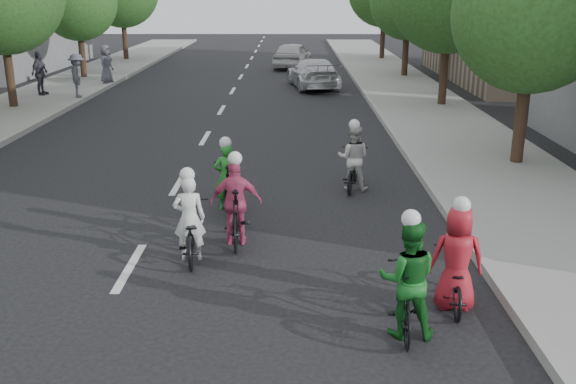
{
  "coord_description": "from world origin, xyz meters",
  "views": [
    {
      "loc": [
        2.78,
        -10.06,
        4.56
      ],
      "look_at": [
        2.71,
        1.15,
        1.0
      ],
      "focal_mm": 40.0,
      "sensor_mm": 36.0,
      "label": 1
    }
  ],
  "objects_px": {
    "cyclist_0": "(227,182)",
    "spectator_1": "(40,73)",
    "spectator_0": "(77,76)",
    "cyclist_5": "(237,209)",
    "follow_car_lead": "(313,73)",
    "cyclist_3": "(455,269)",
    "cyclist_2": "(190,228)",
    "cyclist_1": "(353,164)",
    "spectator_2": "(106,64)",
    "follow_car_trail": "(293,55)",
    "cyclist_4": "(406,287)"
  },
  "relations": [
    {
      "from": "cyclist_3",
      "to": "follow_car_lead",
      "type": "height_order",
      "value": "cyclist_3"
    },
    {
      "from": "cyclist_1",
      "to": "spectator_1",
      "type": "distance_m",
      "value": 18.12
    },
    {
      "from": "cyclist_2",
      "to": "spectator_0",
      "type": "bearing_deg",
      "value": -72.85
    },
    {
      "from": "cyclist_0",
      "to": "follow_car_trail",
      "type": "distance_m",
      "value": 26.1
    },
    {
      "from": "spectator_0",
      "to": "spectator_2",
      "type": "bearing_deg",
      "value": -17.8
    },
    {
      "from": "cyclist_5",
      "to": "spectator_0",
      "type": "xyz_separation_m",
      "value": [
        -8.06,
        16.04,
        0.4
      ]
    },
    {
      "from": "cyclist_5",
      "to": "spectator_2",
      "type": "relative_size",
      "value": 1.03
    },
    {
      "from": "follow_car_trail",
      "to": "spectator_1",
      "type": "height_order",
      "value": "spectator_1"
    },
    {
      "from": "follow_car_lead",
      "to": "cyclist_1",
      "type": "bearing_deg",
      "value": 82.16
    },
    {
      "from": "spectator_0",
      "to": "spectator_1",
      "type": "height_order",
      "value": "spectator_1"
    },
    {
      "from": "cyclist_1",
      "to": "cyclist_4",
      "type": "bearing_deg",
      "value": 102.49
    },
    {
      "from": "cyclist_0",
      "to": "cyclist_3",
      "type": "bearing_deg",
      "value": 118.44
    },
    {
      "from": "cyclist_0",
      "to": "cyclist_1",
      "type": "xyz_separation_m",
      "value": [
        2.85,
        1.41,
        0.02
      ]
    },
    {
      "from": "follow_car_lead",
      "to": "spectator_0",
      "type": "xyz_separation_m",
      "value": [
        -10.1,
        -3.77,
        0.36
      ]
    },
    {
      "from": "cyclist_3",
      "to": "spectator_1",
      "type": "distance_m",
      "value": 23.37
    },
    {
      "from": "cyclist_5",
      "to": "follow_car_lead",
      "type": "xyz_separation_m",
      "value": [
        2.05,
        19.8,
        0.04
      ]
    },
    {
      "from": "follow_car_lead",
      "to": "follow_car_trail",
      "type": "height_order",
      "value": "follow_car_trail"
    },
    {
      "from": "spectator_2",
      "to": "spectator_1",
      "type": "bearing_deg",
      "value": 167.55
    },
    {
      "from": "spectator_1",
      "to": "follow_car_lead",
      "type": "bearing_deg",
      "value": -64.63
    },
    {
      "from": "spectator_0",
      "to": "cyclist_0",
      "type": "bearing_deg",
      "value": -169.09
    },
    {
      "from": "cyclist_1",
      "to": "spectator_0",
      "type": "height_order",
      "value": "spectator_0"
    },
    {
      "from": "cyclist_0",
      "to": "spectator_1",
      "type": "height_order",
      "value": "spectator_1"
    },
    {
      "from": "cyclist_4",
      "to": "spectator_2",
      "type": "xyz_separation_m",
      "value": [
        -10.64,
        23.73,
        0.37
      ]
    },
    {
      "from": "cyclist_2",
      "to": "follow_car_trail",
      "type": "height_order",
      "value": "cyclist_2"
    },
    {
      "from": "follow_car_trail",
      "to": "spectator_0",
      "type": "height_order",
      "value": "spectator_0"
    },
    {
      "from": "cyclist_1",
      "to": "follow_car_trail",
      "type": "bearing_deg",
      "value": -75.21
    },
    {
      "from": "cyclist_2",
      "to": "follow_car_trail",
      "type": "distance_m",
      "value": 28.85
    },
    {
      "from": "cyclist_1",
      "to": "cyclist_0",
      "type": "bearing_deg",
      "value": 37.82
    },
    {
      "from": "follow_car_lead",
      "to": "spectator_1",
      "type": "xyz_separation_m",
      "value": [
        -11.93,
        -3.13,
        0.39
      ]
    },
    {
      "from": "cyclist_1",
      "to": "spectator_2",
      "type": "bearing_deg",
      "value": -46.71
    },
    {
      "from": "cyclist_1",
      "to": "cyclist_3",
      "type": "height_order",
      "value": "cyclist_3"
    },
    {
      "from": "cyclist_1",
      "to": "cyclist_3",
      "type": "distance_m",
      "value": 6.03
    },
    {
      "from": "cyclist_1",
      "to": "spectator_1",
      "type": "bearing_deg",
      "value": -35.45
    },
    {
      "from": "cyclist_5",
      "to": "spectator_0",
      "type": "distance_m",
      "value": 17.95
    },
    {
      "from": "cyclist_3",
      "to": "follow_car_trail",
      "type": "bearing_deg",
      "value": -79.21
    },
    {
      "from": "cyclist_0",
      "to": "spectator_2",
      "type": "height_order",
      "value": "spectator_2"
    },
    {
      "from": "cyclist_2",
      "to": "cyclist_4",
      "type": "relative_size",
      "value": 1.01
    },
    {
      "from": "cyclist_2",
      "to": "follow_car_lead",
      "type": "height_order",
      "value": "cyclist_2"
    },
    {
      "from": "cyclist_3",
      "to": "cyclist_2",
      "type": "bearing_deg",
      "value": -17.04
    },
    {
      "from": "follow_car_trail",
      "to": "cyclist_3",
      "type": "bearing_deg",
      "value": 105.21
    },
    {
      "from": "cyclist_5",
      "to": "cyclist_1",
      "type": "bearing_deg",
      "value": -127.87
    },
    {
      "from": "cyclist_5",
      "to": "follow_car_trail",
      "type": "height_order",
      "value": "cyclist_5"
    },
    {
      "from": "follow_car_trail",
      "to": "spectator_1",
      "type": "xyz_separation_m",
      "value": [
        -10.95,
        -11.41,
        0.32
      ]
    },
    {
      "from": "spectator_2",
      "to": "cyclist_0",
      "type": "bearing_deg",
      "value": -143.84
    },
    {
      "from": "follow_car_lead",
      "to": "follow_car_trail",
      "type": "relative_size",
      "value": 1.07
    },
    {
      "from": "cyclist_1",
      "to": "spectator_0",
      "type": "bearing_deg",
      "value": -38.62
    },
    {
      "from": "follow_car_lead",
      "to": "cyclist_3",
      "type": "bearing_deg",
      "value": 84.26
    },
    {
      "from": "cyclist_2",
      "to": "cyclist_0",
      "type": "bearing_deg",
      "value": -104.28
    },
    {
      "from": "cyclist_1",
      "to": "spectator_2",
      "type": "height_order",
      "value": "spectator_2"
    },
    {
      "from": "cyclist_1",
      "to": "cyclist_5",
      "type": "relative_size",
      "value": 0.98
    }
  ]
}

